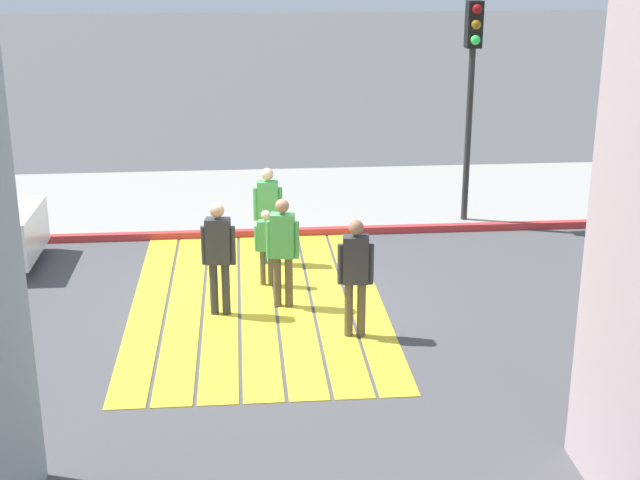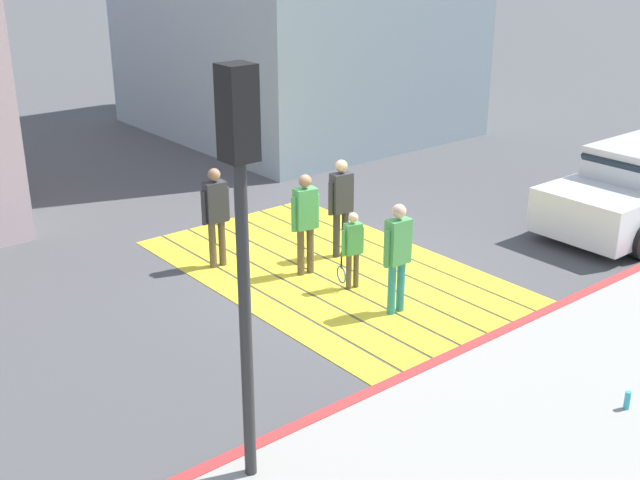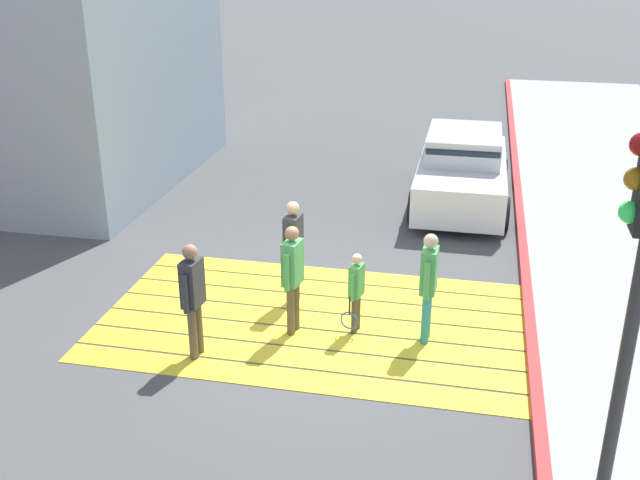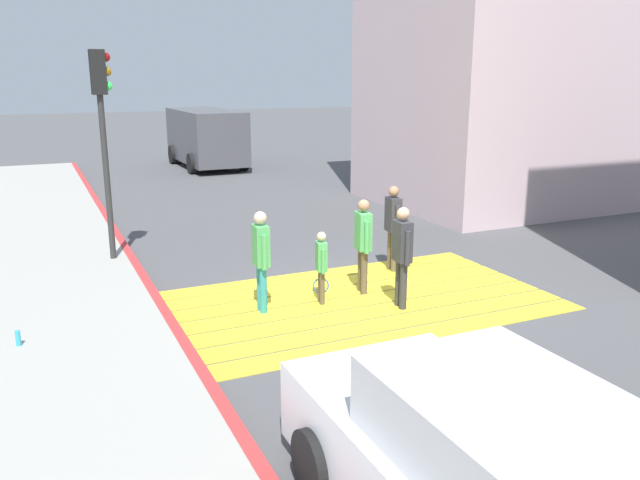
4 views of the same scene
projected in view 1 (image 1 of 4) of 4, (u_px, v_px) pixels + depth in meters
ground_plane at (257, 302)px, 13.73m from camera, size 120.00×120.00×0.00m
crosswalk_stripes at (257, 302)px, 13.73m from camera, size 6.40×3.80×0.01m
sidewalk_west at (251, 199)px, 19.00m from camera, size 4.80×40.00×0.12m
curb_painted at (253, 233)px, 16.78m from camera, size 0.16×40.00×0.13m
traffic_light_corner at (472, 68)px, 16.51m from camera, size 0.39×0.28×4.24m
water_bottle at (255, 194)px, 18.74m from camera, size 0.07×0.07×0.22m
pedestrian_adult_lead at (268, 209)px, 15.08m from camera, size 0.23×0.49×1.68m
pedestrian_adult_trailing at (356, 270)px, 12.24m from camera, size 0.25×0.50×1.70m
pedestrian_adult_side at (283, 245)px, 13.26m from camera, size 0.27×0.49×1.69m
pedestrian_teen_behind at (219, 251)px, 12.97m from camera, size 0.26×0.50×1.71m
pedestrian_child_with_racket at (267, 244)px, 14.18m from camera, size 0.32×0.40×1.26m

